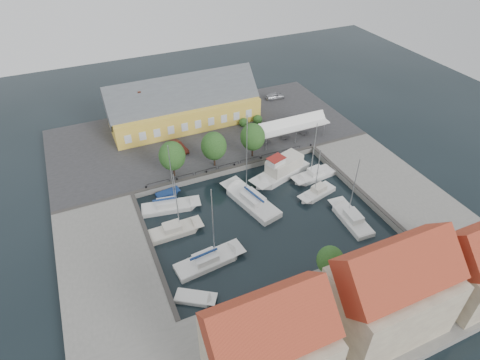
# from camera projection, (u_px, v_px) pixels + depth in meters

# --- Properties ---
(ground) EXTENTS (140.00, 140.00, 0.00)m
(ground) POSITION_uv_depth(u_px,v_px,m) (256.00, 210.00, 59.98)
(ground) COLOR black
(ground) RESTS_ON ground
(north_quay) EXTENTS (56.00, 26.00, 1.00)m
(north_quay) POSITION_uv_depth(u_px,v_px,m) (204.00, 135.00, 76.35)
(north_quay) COLOR #2D2D30
(north_quay) RESTS_ON ground
(west_quay) EXTENTS (12.00, 24.00, 1.00)m
(west_quay) POSITION_uv_depth(u_px,v_px,m) (108.00, 264.00, 51.13)
(west_quay) COLOR slate
(west_quay) RESTS_ON ground
(east_quay) EXTENTS (12.00, 24.00, 1.00)m
(east_quay) POSITION_uv_depth(u_px,v_px,m) (383.00, 179.00, 65.31)
(east_quay) COLOR slate
(east_quay) RESTS_ON ground
(south_bank) EXTENTS (56.00, 14.00, 1.00)m
(south_bank) POSITION_uv_depth(u_px,v_px,m) (339.00, 322.00, 44.45)
(south_bank) COLOR slate
(south_bank) RESTS_ON ground
(quay_edge_fittings) EXTENTS (56.00, 24.72, 0.40)m
(quay_edge_fittings) POSITION_uv_depth(u_px,v_px,m) (243.00, 187.00, 62.78)
(quay_edge_fittings) COLOR #383533
(quay_edge_fittings) RESTS_ON north_quay
(warehouse) EXTENTS (28.56, 14.00, 9.55)m
(warehouse) POSITION_uv_depth(u_px,v_px,m) (181.00, 107.00, 77.00)
(warehouse) COLOR yellow
(warehouse) RESTS_ON north_quay
(tent_canopy) EXTENTS (14.00, 4.00, 2.83)m
(tent_canopy) POSITION_uv_depth(u_px,v_px,m) (291.00, 125.00, 72.76)
(tent_canopy) COLOR white
(tent_canopy) RESTS_ON north_quay
(quay_trees) EXTENTS (18.20, 4.20, 6.30)m
(quay_trees) POSITION_uv_depth(u_px,v_px,m) (214.00, 146.00, 65.06)
(quay_trees) COLOR black
(quay_trees) RESTS_ON north_quay
(car_silver) EXTENTS (4.25, 2.04, 1.40)m
(car_silver) POSITION_uv_depth(u_px,v_px,m) (275.00, 96.00, 86.90)
(car_silver) COLOR #A8A9B0
(car_silver) RESTS_ON north_quay
(car_red) EXTENTS (3.00, 4.93, 1.53)m
(car_red) POSITION_uv_depth(u_px,v_px,m) (178.00, 147.00, 70.57)
(car_red) COLOR #571D13
(car_red) RESTS_ON north_quay
(center_sailboat) EXTENTS (5.93, 11.74, 15.25)m
(center_sailboat) POSITION_uv_depth(u_px,v_px,m) (251.00, 201.00, 61.07)
(center_sailboat) COLOR silver
(center_sailboat) RESTS_ON ground
(trawler) EXTENTS (11.60, 6.48, 5.00)m
(trawler) POSITION_uv_depth(u_px,v_px,m) (282.00, 170.00, 66.27)
(trawler) COLOR silver
(trawler) RESTS_ON ground
(east_boat_a) EXTENTS (7.95, 3.42, 11.02)m
(east_boat_a) POSITION_uv_depth(u_px,v_px,m) (314.00, 176.00, 66.33)
(east_boat_a) COLOR silver
(east_boat_a) RESTS_ON ground
(east_boat_b) EXTENTS (6.87, 3.71, 9.30)m
(east_boat_b) POSITION_uv_depth(u_px,v_px,m) (317.00, 193.00, 62.69)
(east_boat_b) COLOR silver
(east_boat_b) RESTS_ON ground
(east_boat_c) EXTENTS (3.19, 8.73, 10.94)m
(east_boat_c) POSITION_uv_depth(u_px,v_px,m) (351.00, 219.00, 58.04)
(east_boat_c) COLOR silver
(east_boat_c) RESTS_ON ground
(west_boat_a) EXTENTS (9.11, 4.04, 11.69)m
(west_boat_a) POSITION_uv_depth(u_px,v_px,m) (170.00, 207.00, 60.10)
(west_boat_a) COLOR silver
(west_boat_a) RESTS_ON ground
(west_boat_b) EXTENTS (7.67, 2.71, 10.48)m
(west_boat_b) POSITION_uv_depth(u_px,v_px,m) (175.00, 231.00, 56.10)
(west_boat_b) COLOR beige
(west_boat_b) RESTS_ON ground
(west_boat_d) EXTENTS (9.65, 3.81, 12.44)m
(west_boat_d) POSITION_uv_depth(u_px,v_px,m) (208.00, 261.00, 51.71)
(west_boat_d) COLOR silver
(west_boat_d) RESTS_ON ground
(launch_sw) EXTENTS (5.15, 4.27, 0.98)m
(launch_sw) POSITION_uv_depth(u_px,v_px,m) (195.00, 299.00, 47.39)
(launch_sw) COLOR silver
(launch_sw) RESTS_ON ground
(launch_nw) EXTENTS (3.94, 1.98, 0.88)m
(launch_nw) POSITION_uv_depth(u_px,v_px,m) (168.00, 194.00, 62.84)
(launch_nw) COLOR navy
(launch_nw) RESTS_ON ground
(townhouses) EXTENTS (36.30, 8.50, 12.00)m
(townhouses) POSITION_uv_depth(u_px,v_px,m) (376.00, 303.00, 40.20)
(townhouses) COLOR beige
(townhouses) RESTS_ON south_bank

